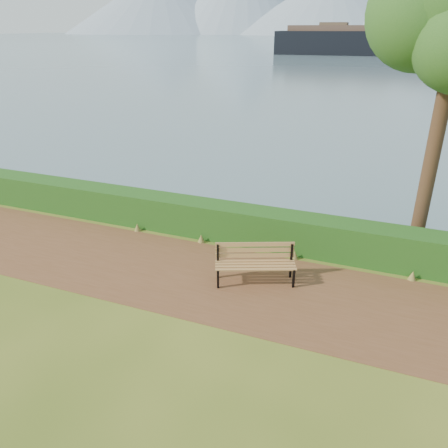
% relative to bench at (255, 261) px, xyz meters
% --- Properties ---
extents(ground, '(140.00, 140.00, 0.00)m').
position_rel_bench_xyz_m(ground, '(-0.94, -0.64, -0.55)').
color(ground, '#405718').
rests_on(ground, ground).
extents(path, '(40.00, 3.40, 0.01)m').
position_rel_bench_xyz_m(path, '(-0.94, -0.34, -0.54)').
color(path, brown).
rests_on(path, ground).
extents(hedge, '(32.00, 0.85, 1.00)m').
position_rel_bench_xyz_m(hedge, '(-0.94, 1.96, -0.05)').
color(hedge, '#123F13').
rests_on(hedge, ground).
extents(water, '(700.00, 510.00, 0.00)m').
position_rel_bench_xyz_m(water, '(-0.94, 259.36, -0.54)').
color(water, slate).
rests_on(water, ground).
extents(bench, '(1.96, 1.22, 0.95)m').
position_rel_bench_xyz_m(bench, '(0.00, 0.00, 0.00)').
color(bench, black).
rests_on(bench, ground).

